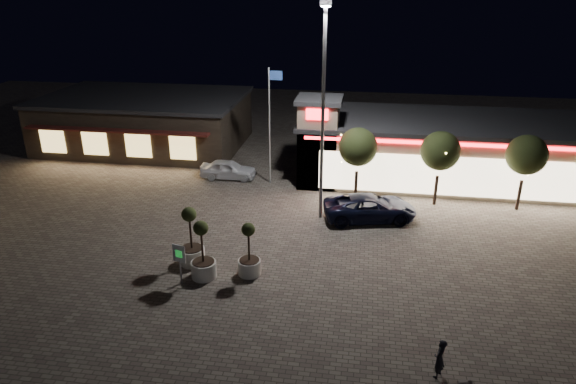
% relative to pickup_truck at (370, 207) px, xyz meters
% --- Properties ---
extents(ground, '(90.00, 90.00, 0.00)m').
position_rel_pickup_truck_xyz_m(ground, '(-4.93, -8.18, -0.76)').
color(ground, '#696055').
rests_on(ground, ground).
extents(retail_building, '(20.40, 8.40, 6.10)m').
position_rel_pickup_truck_xyz_m(retail_building, '(4.57, 7.63, 1.45)').
color(retail_building, gray).
rests_on(retail_building, ground).
extents(restaurant_building, '(16.40, 11.00, 4.30)m').
position_rel_pickup_truck_xyz_m(restaurant_building, '(-18.93, 11.79, 1.40)').
color(restaurant_building, '#382D23').
rests_on(restaurant_building, ground).
extents(floodlight_pole, '(0.60, 0.40, 12.38)m').
position_rel_pickup_truck_xyz_m(floodlight_pole, '(-2.93, -0.18, 6.26)').
color(floodlight_pole, gray).
rests_on(floodlight_pole, ground).
extents(flagpole, '(0.95, 0.10, 8.00)m').
position_rel_pickup_truck_xyz_m(flagpole, '(-6.84, 4.82, 3.98)').
color(flagpole, white).
rests_on(flagpole, ground).
extents(string_tree_a, '(2.42, 2.42, 4.79)m').
position_rel_pickup_truck_xyz_m(string_tree_a, '(-0.93, 2.82, 2.80)').
color(string_tree_a, '#332319').
rests_on(string_tree_a, ground).
extents(string_tree_b, '(2.42, 2.42, 4.79)m').
position_rel_pickup_truck_xyz_m(string_tree_b, '(4.07, 2.82, 2.80)').
color(string_tree_b, '#332319').
rests_on(string_tree_b, ground).
extents(string_tree_c, '(2.42, 2.42, 4.79)m').
position_rel_pickup_truck_xyz_m(string_tree_c, '(9.07, 2.82, 2.80)').
color(string_tree_c, '#332319').
rests_on(string_tree_c, ground).
extents(pickup_truck, '(5.88, 3.64, 1.52)m').
position_rel_pickup_truck_xyz_m(pickup_truck, '(0.00, 0.00, 0.00)').
color(pickup_truck, black).
rests_on(pickup_truck, ground).
extents(white_sedan, '(4.00, 1.67, 1.35)m').
position_rel_pickup_truck_xyz_m(white_sedan, '(-10.08, 5.25, -0.08)').
color(white_sedan, white).
rests_on(white_sedan, ground).
extents(pedestrian, '(0.61, 0.68, 1.57)m').
position_rel_pickup_truck_xyz_m(pedestrian, '(2.57, -12.83, 0.03)').
color(pedestrian, black).
rests_on(pedestrian, ground).
extents(dog, '(0.51, 0.21, 0.27)m').
position_rel_pickup_truck_xyz_m(dog, '(3.46, -13.34, -0.49)').
color(dog, '#59514C').
rests_on(dog, ground).
extents(planter_left, '(1.26, 1.26, 3.10)m').
position_rel_pickup_truck_xyz_m(planter_left, '(-8.78, -6.54, 0.20)').
color(planter_left, silver).
rests_on(planter_left, ground).
extents(planter_mid, '(1.21, 1.21, 2.98)m').
position_rel_pickup_truck_xyz_m(planter_mid, '(-7.83, -7.68, 0.16)').
color(planter_mid, silver).
rests_on(planter_mid, ground).
extents(planter_right, '(1.12, 1.12, 2.75)m').
position_rel_pickup_truck_xyz_m(planter_right, '(-5.71, -7.09, 0.09)').
color(planter_right, silver).
rests_on(planter_right, ground).
extents(valet_sign, '(0.66, 0.24, 2.03)m').
position_rel_pickup_truck_xyz_m(valet_sign, '(-8.71, -8.39, 0.66)').
color(valet_sign, gray).
rests_on(valet_sign, ground).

